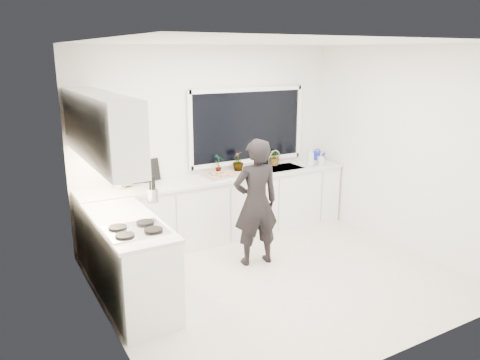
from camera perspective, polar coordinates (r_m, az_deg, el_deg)
floor at (r=5.73m, az=4.59°, el=-11.80°), size 4.00×3.50×0.02m
wall_back at (r=6.75m, az=-3.65°, el=4.59°), size 4.00×0.02×2.70m
wall_left at (r=4.46m, az=-16.84°, el=-1.58°), size 0.02×3.50×2.70m
wall_right at (r=6.59m, az=19.46°, el=3.50°), size 0.02×3.50×2.70m
ceiling at (r=5.11m, az=5.26°, el=16.50°), size 4.00×3.50×0.02m
window at (r=6.96m, az=0.91°, el=6.62°), size 1.80×0.02×1.00m
base_cabinets_back at (r=6.71m, az=-2.34°, el=-3.49°), size 3.92×0.58×0.88m
base_cabinets_left at (r=5.18m, az=-13.29°, el=-9.75°), size 0.58×1.60×0.88m
countertop_back at (r=6.57m, az=-2.34°, el=0.29°), size 3.94×0.62×0.04m
countertop_left at (r=5.00m, az=-13.61°, el=-4.97°), size 0.62×1.60×0.04m
upper_cabinets at (r=5.07m, az=-16.72°, el=6.19°), size 0.34×2.10×0.70m
sink at (r=7.11m, az=5.14°, el=1.16°), size 0.58×0.42×0.14m
faucet at (r=7.24m, az=4.27°, el=2.72°), size 0.03×0.03×0.22m
stovetop at (r=4.67m, az=-12.63°, el=-5.92°), size 0.56×0.48×0.03m
person at (r=5.79m, az=1.95°, el=-2.77°), size 0.64×0.47×1.61m
pizza_tray at (r=6.54m, az=-2.22°, el=0.55°), size 0.49×0.37×0.03m
pizza at (r=6.54m, az=-2.22°, el=0.69°), size 0.45×0.32×0.01m
watering_can at (r=7.68m, az=9.38°, el=2.95°), size 0.16×0.16×0.13m
paper_towel_roll at (r=6.13m, az=-14.70°, el=0.16°), size 0.15×0.15×0.26m
knife_block at (r=6.20m, az=-13.73°, el=0.21°), size 0.14×0.11×0.22m
utensil_crock at (r=5.51m, az=-10.60°, el=-1.83°), size 0.14×0.14×0.16m
picture_frame_large at (r=6.34m, az=-12.28°, el=0.90°), size 0.22×0.03×0.28m
picture_frame_small at (r=6.40m, az=-10.75°, el=1.19°), size 0.25×0.09×0.30m
herb_plants at (r=7.01m, az=2.11°, el=2.59°), size 1.20×0.33×0.29m
soap_bottles at (r=7.23m, az=8.94°, el=2.73°), size 0.33×0.15×0.29m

